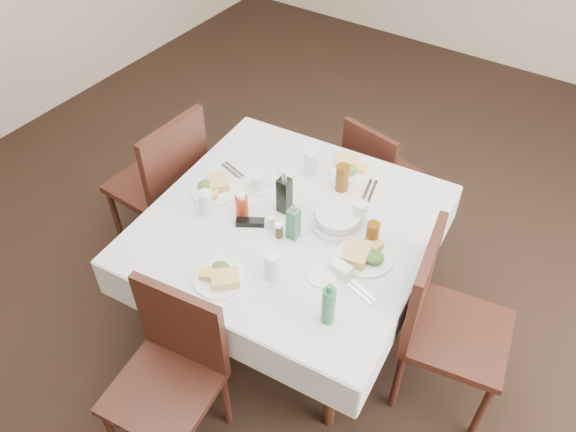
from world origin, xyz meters
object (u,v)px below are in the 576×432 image
(chair_west, at_px, (166,179))
(bread_basket, at_px, (337,220))
(ketchup_bottle, at_px, (242,205))
(chair_north, at_px, (375,170))
(chair_south, at_px, (172,365))
(oil_cruet_green, at_px, (293,222))
(green_bottle, at_px, (328,305))
(dining_table, at_px, (290,232))
(chair_east, at_px, (441,316))
(water_w, at_px, (206,203))
(coffee_mug, at_px, (259,183))
(water_s, at_px, (272,266))
(water_n, at_px, (311,162))
(oil_cruet_dark, at_px, (284,194))
(water_e, at_px, (360,214))

(chair_west, height_order, bread_basket, chair_west)
(ketchup_bottle, bearing_deg, chair_north, 75.66)
(chair_south, distance_m, chair_west, 1.25)
(chair_south, bearing_deg, oil_cruet_green, 80.22)
(green_bottle, bearing_deg, dining_table, 138.41)
(chair_east, height_order, water_w, chair_east)
(water_w, relative_size, green_bottle, 0.60)
(dining_table, distance_m, ketchup_bottle, 0.28)
(chair_west, xyz_separation_m, ketchup_bottle, (0.69, -0.14, 0.25))
(chair_south, distance_m, green_bottle, 0.76)
(coffee_mug, bearing_deg, oil_cruet_green, -29.31)
(water_s, height_order, coffee_mug, water_s)
(green_bottle, bearing_deg, chair_west, 161.49)
(water_s, relative_size, water_w, 1.04)
(chair_north, height_order, water_w, water_w)
(water_n, relative_size, ketchup_bottle, 0.97)
(green_bottle, bearing_deg, water_w, 164.71)
(ketchup_bottle, bearing_deg, dining_table, 21.75)
(water_n, distance_m, coffee_mug, 0.32)
(chair_north, height_order, water_s, water_s)
(bread_basket, relative_size, coffee_mug, 2.07)
(oil_cruet_dark, distance_m, oil_cruet_green, 0.19)
(chair_east, bearing_deg, ketchup_bottle, -173.79)
(chair_south, xyz_separation_m, green_bottle, (0.52, 0.44, 0.33))
(water_n, bearing_deg, water_w, -115.44)
(water_s, xyz_separation_m, water_e, (0.17, 0.52, -0.00))
(oil_cruet_green, bearing_deg, water_w, -167.64)
(chair_east, height_order, coffee_mug, chair_east)
(bread_basket, relative_size, oil_cruet_green, 1.10)
(water_w, bearing_deg, water_n, 64.56)
(chair_west, relative_size, coffee_mug, 8.52)
(chair_east, distance_m, water_w, 1.26)
(oil_cruet_green, xyz_separation_m, ketchup_bottle, (-0.30, -0.01, -0.03))
(water_e, bearing_deg, oil_cruet_green, -131.21)
(green_bottle, bearing_deg, chair_east, 49.60)
(chair_east, relative_size, bread_basket, 4.05)
(dining_table, distance_m, chair_west, 0.93)
(coffee_mug, distance_m, green_bottle, 0.91)
(dining_table, xyz_separation_m, water_s, (0.13, -0.34, 0.15))
(chair_west, height_order, green_bottle, chair_west)
(oil_cruet_dark, xyz_separation_m, ketchup_bottle, (-0.16, -0.14, -0.04))
(ketchup_bottle, bearing_deg, chair_south, -77.61)
(chair_north, xyz_separation_m, ketchup_bottle, (-0.26, -1.03, 0.36))
(coffee_mug, bearing_deg, green_bottle, -35.58)
(water_n, relative_size, water_e, 1.01)
(chair_north, relative_size, water_w, 6.12)
(water_e, height_order, bread_basket, water_e)
(dining_table, height_order, ketchup_bottle, ketchup_bottle)
(bread_basket, distance_m, ketchup_bottle, 0.48)
(oil_cruet_green, relative_size, green_bottle, 0.99)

